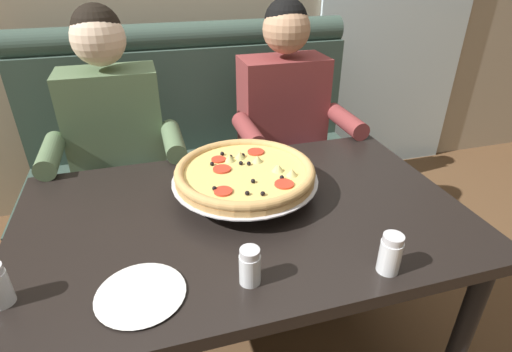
# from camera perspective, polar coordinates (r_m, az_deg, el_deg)

# --- Properties ---
(booth_bench) EXTENTS (1.73, 0.78, 1.13)m
(booth_bench) POSITION_cam_1_polar(r_m,az_deg,el_deg) (2.18, -7.66, 0.54)
(booth_bench) COLOR #384C42
(booth_bench) RESTS_ON ground_plane
(dining_table) EXTENTS (1.38, 0.86, 0.73)m
(dining_table) POSITION_cam_1_polar(r_m,az_deg,el_deg) (1.30, -1.72, -8.20)
(dining_table) COLOR black
(dining_table) RESTS_ON ground_plane
(diner_left) EXTENTS (0.54, 0.64, 1.27)m
(diner_left) POSITION_cam_1_polar(r_m,az_deg,el_deg) (1.79, -19.20, 3.63)
(diner_left) COLOR #2D3342
(diner_left) RESTS_ON ground_plane
(diner_right) EXTENTS (0.54, 0.64, 1.27)m
(diner_right) POSITION_cam_1_polar(r_m,az_deg,el_deg) (1.90, 4.78, 6.66)
(diner_right) COLOR #2D3342
(diner_right) RESTS_ON ground_plane
(pizza) EXTENTS (0.48, 0.48, 0.12)m
(pizza) POSITION_cam_1_polar(r_m,az_deg,el_deg) (1.30, -1.55, 0.44)
(pizza) COLOR silver
(pizza) RESTS_ON dining_table
(shaker_pepper_flakes) EXTENTS (0.06, 0.06, 0.11)m
(shaker_pepper_flakes) POSITION_cam_1_polar(r_m,az_deg,el_deg) (1.07, 18.53, -10.76)
(shaker_pepper_flakes) COLOR white
(shaker_pepper_flakes) RESTS_ON dining_table
(shaker_oregano) EXTENTS (0.05, 0.05, 0.10)m
(shaker_oregano) POSITION_cam_1_polar(r_m,az_deg,el_deg) (0.99, -0.88, -13.02)
(shaker_oregano) COLOR white
(shaker_oregano) RESTS_ON dining_table
(plate_near_left) EXTENTS (0.21, 0.21, 0.02)m
(plate_near_left) POSITION_cam_1_polar(r_m,az_deg,el_deg) (1.02, -16.15, -15.62)
(plate_near_left) COLOR white
(plate_near_left) RESTS_ON dining_table
(patio_chair) EXTENTS (0.43, 0.43, 0.86)m
(patio_chair) POSITION_cam_1_polar(r_m,az_deg,el_deg) (3.64, 15.57, 13.74)
(patio_chair) COLOR black
(patio_chair) RESTS_ON ground_plane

